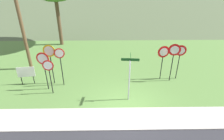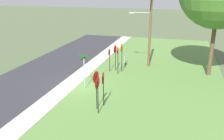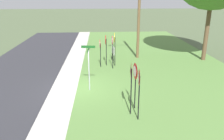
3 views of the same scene
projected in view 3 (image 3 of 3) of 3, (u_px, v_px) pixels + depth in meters
ground_plane at (77, 89)px, 14.13m from camera, size 160.00×160.00×0.00m
sidewalk_strip at (64, 89)px, 14.08m from camera, size 44.00×1.60×0.06m
grass_median at (171, 87)px, 14.44m from camera, size 44.00×12.00×0.04m
stop_sign_near_left at (100, 48)px, 17.80m from camera, size 0.64×0.10×2.23m
stop_sign_near_right at (112, 45)px, 17.33m from camera, size 0.64×0.12×2.59m
stop_sign_far_left at (106, 43)px, 18.14m from camera, size 0.77×0.12×2.51m
stop_sign_far_center at (115, 42)px, 17.93m from camera, size 0.78×0.11×2.73m
yield_sign_near_left at (135, 75)px, 11.13m from camera, size 0.81×0.13×2.43m
yield_sign_near_right at (139, 83)px, 10.06m from camera, size 0.74×0.12×2.48m
yield_sign_far_left at (131, 76)px, 10.50m from camera, size 0.79×0.15×2.66m
street_name_post at (89, 64)px, 13.40m from camera, size 0.96×0.81×2.78m
utility_pole at (137, 12)px, 19.66m from camera, size 2.10×2.32×7.54m
notice_board at (113, 51)px, 19.94m from camera, size 1.09×0.18×1.25m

